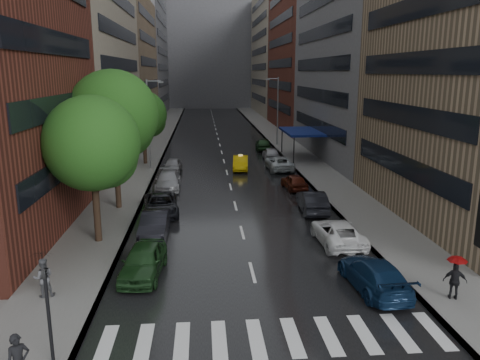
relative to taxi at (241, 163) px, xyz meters
The scene contains 20 objects.
ground 29.30m from the taxi, 92.90° to the right, with size 220.00×220.00×0.00m, color gray.
road 20.81m from the taxi, 94.08° to the left, with size 14.00×140.00×0.01m, color black.
sidewalk_left 23.25m from the taxi, 116.81° to the left, with size 4.00×140.00×0.15m, color gray.
sidewalk_right 22.07m from the taxi, 70.07° to the left, with size 4.00×140.00×0.15m, color gray.
crosswalk 31.29m from the taxi, 92.35° to the right, with size 13.15×2.80×0.01m.
buildings_left 37.11m from the taxi, 119.16° to the left, with size 8.00×108.00×38.00m.
buildings_right 33.78m from the taxi, 63.77° to the left, with size 8.05×109.10×36.00m.
building_far 90.06m from the taxi, 90.96° to the left, with size 40.00×14.00×32.00m, color slate.
tree_near 23.32m from the taxi, 116.32° to the right, with size 5.43×5.43×8.65m.
tree_mid 17.87m from the taxi, 126.96° to the right, with size 6.32×6.32×10.08m.
tree_far 11.67m from the taxi, 160.83° to the left, with size 4.98×4.98×7.94m.
taxi is the anchor object (origin of this frame).
parked_cars_left 15.64m from the taxi, 116.10° to the right, with size 2.87×28.98×1.57m.
parked_cars_right 9.67m from the taxi, 66.08° to the right, with size 2.59×44.67×1.55m.
ped_black_umbrella 29.48m from the taxi, 111.84° to the right, with size 1.01×0.98×2.09m.
ped_red_umbrella 29.88m from the taxi, 76.48° to the right, with size 1.06×0.82×2.01m.
traffic_light 33.74m from the taxi, 105.63° to the right, with size 0.18×0.15×3.45m.
street_lamp_left 10.13m from the taxi, behind, with size 1.74×0.22×9.00m.
street_lamp_right 17.44m from the taxi, 68.38° to the left, with size 1.74×0.22×9.00m.
awning 9.75m from the taxi, 37.42° to the left, with size 4.00×8.00×3.12m.
Camera 1 is at (-2.40, -17.78, 9.88)m, focal length 35.00 mm.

